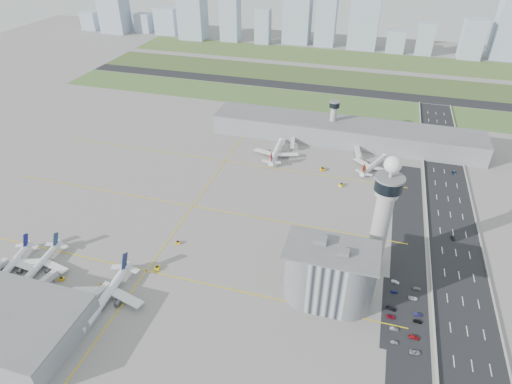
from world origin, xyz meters
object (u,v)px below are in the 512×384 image
(car_lot_0, at_px, (394,342))
(jet_bridge_far_1, at_px, (357,149))
(secondary_tower, at_px, (333,117))
(tug_3, at_px, (178,242))
(tug_2, at_px, (157,268))
(car_hw_1, at_px, (453,238))
(car_lot_11, at_px, (417,288))
(jet_bridge_far_0, at_px, (293,140))
(car_lot_5, at_px, (395,282))
(airplane_far_b, at_px, (374,162))
(car_lot_1, at_px, (394,329))
(car_lot_6, at_px, (415,352))
(airplane_near_a, at_px, (9,263))
(airplane_near_c, at_px, (105,292))
(car_lot_7, at_px, (414,337))
(airplane_far_a, at_px, (276,149))
(admin_building, at_px, (329,274))
(car_lot_10, at_px, (413,298))
(jet_bridge_near_1, at_px, (34,292))
(tug_1, at_px, (102,286))
(tug_5, at_px, (341,185))
(jet_bridge_near_2, at_px, (88,306))
(control_tower, at_px, (383,210))
(car_lot_2, at_px, (391,317))
(car_lot_3, at_px, (391,308))
(airplane_near_b, at_px, (38,262))
(tug_4, at_px, (322,169))
(car_hw_4, at_px, (431,135))
(car_lot_8, at_px, (418,321))
(tug_0, at_px, (61,279))
(car_lot_9, at_px, (418,315))

(car_lot_0, bearing_deg, jet_bridge_far_1, 7.99)
(secondary_tower, xyz_separation_m, tug_3, (-63.65, -155.71, -17.95))
(tug_2, relative_size, car_hw_1, 0.85)
(car_lot_11, bearing_deg, jet_bridge_far_0, 24.99)
(car_lot_5, bearing_deg, airplane_far_b, 15.36)
(tug_2, bearing_deg, car_lot_0, 159.38)
(car_lot_1, bearing_deg, car_lot_0, 176.02)
(tug_3, bearing_deg, car_lot_6, 58.01)
(airplane_near_a, height_order, tug_3, airplane_near_a)
(airplane_near_c, distance_m, car_lot_7, 141.55)
(airplane_far_a, relative_size, tug_2, 12.13)
(admin_building, distance_m, car_lot_10, 44.04)
(jet_bridge_near_1, xyz_separation_m, tug_1, (27.66, 14.71, -1.95))
(admin_building, height_order, car_lot_1, admin_building)
(tug_5, bearing_deg, jet_bridge_near_2, 82.86)
(control_tower, bearing_deg, jet_bridge_far_1, 99.16)
(airplane_near_a, relative_size, jet_bridge_far_0, 2.66)
(airplane_far_b, xyz_separation_m, car_lot_7, (26.06, -145.01, -4.50))
(car_lot_2, xyz_separation_m, car_hw_1, (32.08, 67.77, 0.10))
(admin_building, distance_m, car_lot_1, 36.53)
(car_lot_2, bearing_deg, airplane_near_a, 103.48)
(secondary_tower, xyz_separation_m, jet_bridge_near_1, (-113.00, -211.00, -15.95))
(airplane_near_a, bearing_deg, tug_3, 111.01)
(car_lot_7, distance_m, car_lot_11, 30.44)
(tug_2, relative_size, car_lot_3, 0.75)
(airplane_near_b, distance_m, tug_4, 189.00)
(car_lot_5, distance_m, car_hw_4, 182.48)
(car_lot_10, bearing_deg, airplane_near_c, 103.44)
(airplane_far_a, distance_m, car_lot_7, 174.48)
(car_lot_5, bearing_deg, airplane_near_b, 110.04)
(car_lot_1, relative_size, car_lot_8, 0.98)
(car_lot_2, relative_size, car_hw_1, 1.00)
(tug_1, xyz_separation_m, car_lot_10, (147.44, 35.05, -0.29))
(jet_bridge_near_1, relative_size, tug_0, 4.72)
(airplane_far_b, bearing_deg, jet_bridge_near_1, 162.25)
(airplane_near_c, distance_m, jet_bridge_near_2, 9.46)
(jet_bridge_near_2, distance_m, car_lot_2, 139.76)
(car_lot_5, relative_size, car_lot_11, 0.93)
(car_lot_2, height_order, car_hw_1, car_hw_1)
(airplane_near_c, xyz_separation_m, airplane_far_a, (41.94, 163.39, -0.53))
(car_lot_7, relative_size, car_lot_9, 1.26)
(car_lot_0, relative_size, car_hw_4, 0.91)
(jet_bridge_near_2, xyz_separation_m, car_lot_8, (146.89, 35.91, -2.21))
(car_lot_6, bearing_deg, jet_bridge_near_2, 90.00)
(car_lot_3, relative_size, car_lot_5, 1.13)
(airplane_near_b, distance_m, car_lot_3, 177.16)
(tug_3, distance_m, car_lot_9, 128.61)
(jet_bridge_near_2, height_order, tug_3, jet_bridge_near_2)
(car_lot_9, bearing_deg, jet_bridge_near_1, 103.40)
(jet_bridge_far_1, relative_size, tug_0, 4.72)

